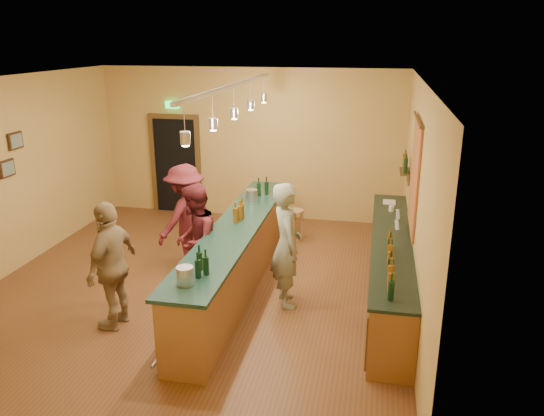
% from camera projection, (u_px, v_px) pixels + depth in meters
% --- Properties ---
extents(floor, '(7.00, 7.00, 0.00)m').
position_uv_depth(floor, '(200.00, 283.00, 8.54)').
color(floor, brown).
rests_on(floor, ground).
extents(ceiling, '(6.50, 7.00, 0.02)m').
position_uv_depth(ceiling, '(191.00, 80.00, 7.56)').
color(ceiling, silver).
rests_on(ceiling, wall_back).
extents(wall_back, '(6.50, 0.02, 3.20)m').
position_uv_depth(wall_back, '(250.00, 144.00, 11.31)').
color(wall_back, '#B99545').
rests_on(wall_back, floor).
extents(wall_front, '(6.50, 0.02, 3.20)m').
position_uv_depth(wall_front, '(67.00, 291.00, 4.79)').
color(wall_front, '#B99545').
rests_on(wall_front, floor).
extents(wall_left, '(0.02, 7.00, 3.20)m').
position_uv_depth(wall_left, '(7.00, 177.00, 8.66)').
color(wall_left, '#B99545').
rests_on(wall_left, floor).
extents(wall_right, '(0.02, 7.00, 3.20)m').
position_uv_depth(wall_right, '(416.00, 200.00, 7.44)').
color(wall_right, '#B99545').
rests_on(wall_right, floor).
extents(doorway, '(1.15, 0.09, 2.48)m').
position_uv_depth(doorway, '(176.00, 163.00, 11.75)').
color(doorway, black).
rests_on(doorway, wall_back).
extents(tapestry, '(0.03, 1.40, 1.60)m').
position_uv_depth(tapestry, '(415.00, 176.00, 7.74)').
color(tapestry, '#A13220').
rests_on(tapestry, wall_right).
extents(bottle_shelf, '(0.17, 0.55, 0.54)m').
position_uv_depth(bottle_shelf, '(406.00, 165.00, 9.20)').
color(bottle_shelf, '#523618').
rests_on(bottle_shelf, wall_right).
extents(back_counter, '(0.60, 4.55, 1.27)m').
position_uv_depth(back_counter, '(390.00, 266.00, 8.00)').
color(back_counter, brown).
rests_on(back_counter, floor).
extents(tasting_bar, '(0.73, 5.10, 1.38)m').
position_uv_depth(tasting_bar, '(237.00, 252.00, 8.23)').
color(tasting_bar, brown).
rests_on(tasting_bar, floor).
extents(pendant_track, '(0.11, 4.60, 0.50)m').
position_uv_depth(pendant_track, '(234.00, 97.00, 7.50)').
color(pendant_track, silver).
rests_on(pendant_track, ceiling).
extents(bartender, '(0.66, 0.79, 1.86)m').
position_uv_depth(bartender, '(287.00, 245.00, 7.63)').
color(bartender, gray).
rests_on(bartender, floor).
extents(customer_a, '(0.73, 0.90, 1.75)m').
position_uv_depth(customer_a, '(195.00, 241.00, 7.92)').
color(customer_a, '#59191E').
rests_on(customer_a, floor).
extents(customer_b, '(0.53, 1.08, 1.78)m').
position_uv_depth(customer_b, '(112.00, 265.00, 7.06)').
color(customer_b, '#997A51').
rests_on(customer_b, floor).
extents(customer_c, '(1.08, 1.34, 1.80)m').
position_uv_depth(customer_c, '(186.00, 217.00, 8.91)').
color(customer_c, '#59191E').
rests_on(customer_c, floor).
extents(bar_stool, '(0.30, 0.30, 0.62)m').
position_uv_depth(bar_stool, '(296.00, 217.00, 10.22)').
color(bar_stool, olive).
rests_on(bar_stool, floor).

